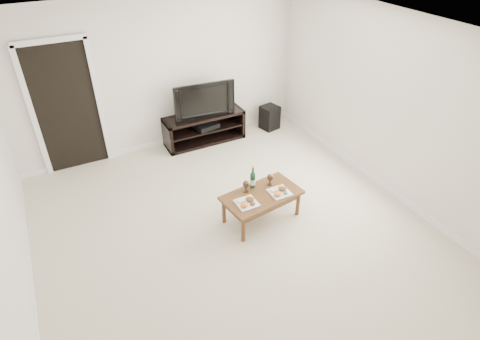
% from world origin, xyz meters
% --- Properties ---
extents(floor, '(5.50, 5.50, 0.00)m').
position_xyz_m(floor, '(0.00, 0.00, 0.00)').
color(floor, beige).
rests_on(floor, ground).
extents(back_wall, '(5.00, 0.04, 2.60)m').
position_xyz_m(back_wall, '(0.00, 2.77, 1.30)').
color(back_wall, silver).
rests_on(back_wall, ground).
extents(ceiling, '(5.00, 5.50, 0.04)m').
position_xyz_m(ceiling, '(0.00, 0.00, 2.62)').
color(ceiling, white).
rests_on(ceiling, back_wall).
extents(doorway, '(0.90, 0.02, 2.05)m').
position_xyz_m(doorway, '(-1.55, 2.73, 1.02)').
color(doorway, black).
rests_on(doorway, ground).
extents(media_console, '(1.46, 0.45, 0.55)m').
position_xyz_m(media_console, '(0.62, 2.50, 0.28)').
color(media_console, black).
rests_on(media_console, ground).
extents(television, '(1.09, 0.24, 0.62)m').
position_xyz_m(television, '(0.62, 2.50, 0.86)').
color(television, black).
rests_on(television, media_console).
extents(av_receiver, '(0.45, 0.37, 0.08)m').
position_xyz_m(av_receiver, '(0.66, 2.48, 0.33)').
color(av_receiver, black).
rests_on(av_receiver, media_console).
extents(subwoofer, '(0.36, 0.36, 0.46)m').
position_xyz_m(subwoofer, '(1.95, 2.40, 0.23)').
color(subwoofer, black).
rests_on(subwoofer, ground).
extents(coffee_table, '(1.13, 0.71, 0.42)m').
position_xyz_m(coffee_table, '(0.46, 0.14, 0.21)').
color(coffee_table, brown).
rests_on(coffee_table, ground).
extents(plate_left, '(0.27, 0.27, 0.07)m').
position_xyz_m(plate_left, '(0.18, 0.05, 0.45)').
color(plate_left, white).
rests_on(plate_left, coffee_table).
extents(plate_right, '(0.27, 0.27, 0.07)m').
position_xyz_m(plate_right, '(0.69, 0.05, 0.45)').
color(plate_right, white).
rests_on(plate_right, coffee_table).
extents(wine_bottle, '(0.07, 0.07, 0.35)m').
position_xyz_m(wine_bottle, '(0.43, 0.34, 0.59)').
color(wine_bottle, '#0E361D').
rests_on(wine_bottle, coffee_table).
extents(goblet_left, '(0.09, 0.09, 0.17)m').
position_xyz_m(goblet_left, '(0.30, 0.29, 0.51)').
color(goblet_left, '#3A2B1F').
rests_on(goblet_left, coffee_table).
extents(goblet_right, '(0.09, 0.09, 0.17)m').
position_xyz_m(goblet_right, '(0.67, 0.28, 0.51)').
color(goblet_right, '#3A2B1F').
rests_on(goblet_right, coffee_table).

